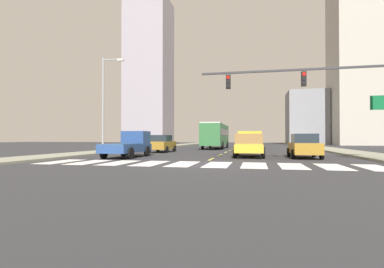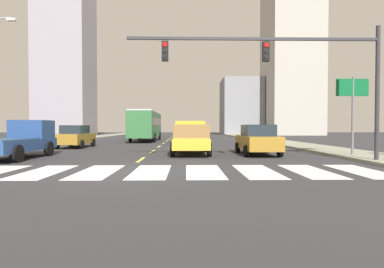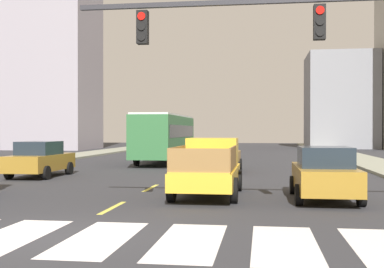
{
  "view_description": "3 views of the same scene",
  "coord_description": "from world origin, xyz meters",
  "px_view_note": "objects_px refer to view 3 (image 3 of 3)",
  "views": [
    {
      "loc": [
        2.92,
        -15.7,
        1.42
      ],
      "look_at": [
        -2.81,
        10.88,
        1.79
      ],
      "focal_mm": 27.67,
      "sensor_mm": 36.0,
      "label": 1
    },
    {
      "loc": [
        2.2,
        -10.78,
        1.59
      ],
      "look_at": [
        2.61,
        10.37,
        1.1
      ],
      "focal_mm": 28.43,
      "sensor_mm": 36.0,
      "label": 2
    },
    {
      "loc": [
        4.29,
        -9.88,
        2.24
      ],
      "look_at": [
        1.3,
        11.31,
        2.09
      ],
      "focal_mm": 46.38,
      "sensor_mm": 36.0,
      "label": 3
    }
  ],
  "objects_px": {
    "pickup_stakebed": "(209,168)",
    "sedan_near_right": "(40,159)",
    "city_bus": "(165,135)",
    "sedan_mid": "(222,156)",
    "traffic_signal_gantry": "(374,45)",
    "sedan_near_left": "(324,173)"
  },
  "relations": [
    {
      "from": "city_bus",
      "to": "sedan_mid",
      "type": "bearing_deg",
      "value": -55.06
    },
    {
      "from": "sedan_mid",
      "to": "traffic_signal_gantry",
      "type": "height_order",
      "value": "traffic_signal_gantry"
    },
    {
      "from": "traffic_signal_gantry",
      "to": "sedan_near_left",
      "type": "bearing_deg",
      "value": 98.8
    },
    {
      "from": "city_bus",
      "to": "sedan_near_right",
      "type": "xyz_separation_m",
      "value": [
        -3.99,
        -10.95,
        -1.09
      ]
    },
    {
      "from": "pickup_stakebed",
      "to": "traffic_signal_gantry",
      "type": "distance_m",
      "value": 7.5
    },
    {
      "from": "sedan_mid",
      "to": "sedan_near_right",
      "type": "bearing_deg",
      "value": -153.8
    },
    {
      "from": "pickup_stakebed",
      "to": "sedan_near_left",
      "type": "xyz_separation_m",
      "value": [
        3.82,
        -0.85,
        -0.08
      ]
    },
    {
      "from": "sedan_near_right",
      "to": "sedan_near_left",
      "type": "height_order",
      "value": "same"
    },
    {
      "from": "pickup_stakebed",
      "to": "city_bus",
      "type": "height_order",
      "value": "city_bus"
    },
    {
      "from": "sedan_near_left",
      "to": "traffic_signal_gantry",
      "type": "bearing_deg",
      "value": -82.61
    },
    {
      "from": "city_bus",
      "to": "traffic_signal_gantry",
      "type": "bearing_deg",
      "value": -65.48
    },
    {
      "from": "traffic_signal_gantry",
      "to": "sedan_mid",
      "type": "bearing_deg",
      "value": 108.01
    },
    {
      "from": "pickup_stakebed",
      "to": "city_bus",
      "type": "bearing_deg",
      "value": 108.31
    },
    {
      "from": "pickup_stakebed",
      "to": "sedan_mid",
      "type": "bearing_deg",
      "value": 93.79
    },
    {
      "from": "city_bus",
      "to": "pickup_stakebed",
      "type": "bearing_deg",
      "value": -72.57
    },
    {
      "from": "pickup_stakebed",
      "to": "sedan_near_left",
      "type": "height_order",
      "value": "pickup_stakebed"
    },
    {
      "from": "pickup_stakebed",
      "to": "sedan_mid",
      "type": "height_order",
      "value": "pickup_stakebed"
    },
    {
      "from": "pickup_stakebed",
      "to": "sedan_near_right",
      "type": "relative_size",
      "value": 1.18
    },
    {
      "from": "pickup_stakebed",
      "to": "sedan_near_right",
      "type": "height_order",
      "value": "pickup_stakebed"
    },
    {
      "from": "pickup_stakebed",
      "to": "sedan_mid",
      "type": "distance_m",
      "value": 9.68
    },
    {
      "from": "pickup_stakebed",
      "to": "traffic_signal_gantry",
      "type": "xyz_separation_m",
      "value": [
        4.47,
        -5.01,
        3.34
      ]
    },
    {
      "from": "city_bus",
      "to": "sedan_mid",
      "type": "distance_m",
      "value": 8.15
    }
  ]
}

